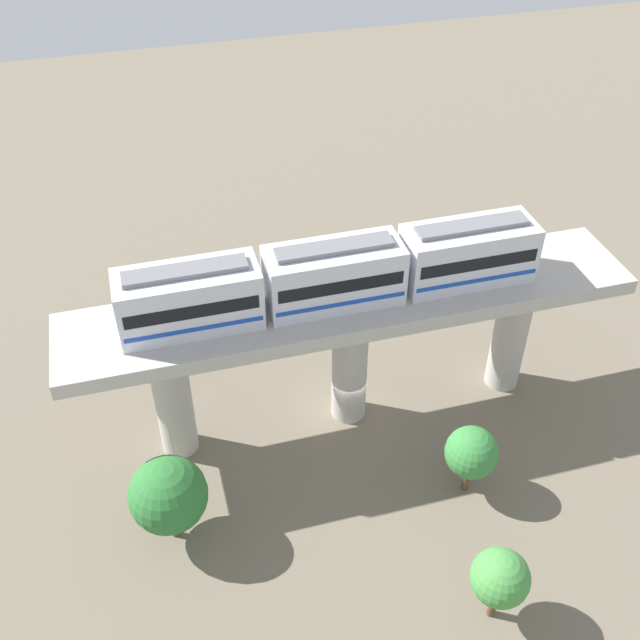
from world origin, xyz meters
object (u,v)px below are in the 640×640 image
at_px(parked_car_white, 201,339).
at_px(tree_far_corner, 500,578).
at_px(tree_near_viaduct, 168,495).
at_px(train, 334,275).
at_px(parked_car_red, 381,257).
at_px(tree_mid_lot, 471,453).

height_order(parked_car_white, tree_far_corner, tree_far_corner).
relative_size(tree_near_viaduct, tree_far_corner, 1.19).
height_order(train, parked_car_red, train).
xyz_separation_m(parked_car_red, tree_mid_lot, (19.57, -2.21, 2.00)).
bearing_deg(train, tree_far_corner, 14.44).
bearing_deg(parked_car_white, tree_mid_lot, 31.36).
height_order(parked_car_red, tree_near_viaduct, tree_near_viaduct).
xyz_separation_m(parked_car_white, tree_mid_lot, (14.18, 11.29, 2.00)).
distance_m(train, parked_car_red, 17.33).
height_order(parked_car_white, tree_mid_lot, tree_mid_lot).
relative_size(tree_near_viaduct, tree_mid_lot, 1.19).
distance_m(parked_car_white, tree_far_corner, 22.98).
height_order(parked_car_red, tree_mid_lot, tree_mid_lot).
bearing_deg(tree_mid_lot, train, -142.62).
distance_m(train, tree_far_corner, 15.34).
bearing_deg(parked_car_red, train, -18.21).
distance_m(train, tree_near_viaduct, 12.77).
bearing_deg(train, tree_near_viaduct, -59.56).
xyz_separation_m(parked_car_white, tree_far_corner, (20.78, 9.61, 2.07)).
xyz_separation_m(train, tree_mid_lot, (6.68, 5.10, -6.97)).
height_order(parked_car_red, tree_far_corner, tree_far_corner).
distance_m(parked_car_red, parked_car_white, 14.54).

